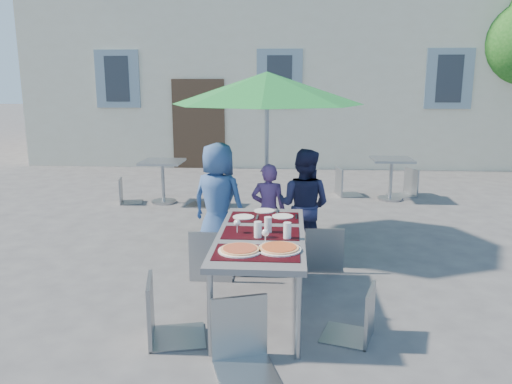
# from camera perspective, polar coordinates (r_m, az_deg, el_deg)

# --- Properties ---
(ground) EXTENTS (90.00, 90.00, 0.00)m
(ground) POSITION_cam_1_polar(r_m,az_deg,el_deg) (5.31, 0.41, -11.03)
(ground) COLOR #424245
(ground) RESTS_ON ground
(dining_table) EXTENTS (0.80, 1.85, 0.76)m
(dining_table) POSITION_cam_1_polar(r_m,az_deg,el_deg) (4.64, 0.57, -5.38)
(dining_table) COLOR #45454A
(dining_table) RESTS_ON ground
(pizza_near_left) EXTENTS (0.36, 0.36, 0.03)m
(pizza_near_left) POSITION_cam_1_polar(r_m,az_deg,el_deg) (4.13, -1.85, -6.59)
(pizza_near_left) COLOR white
(pizza_near_left) RESTS_ON dining_table
(pizza_near_right) EXTENTS (0.37, 0.37, 0.03)m
(pizza_near_right) POSITION_cam_1_polar(r_m,az_deg,el_deg) (4.16, 2.65, -6.44)
(pizza_near_right) COLOR white
(pizza_near_right) RESTS_ON dining_table
(glassware) EXTENTS (0.53, 0.40, 0.15)m
(glassware) POSITION_cam_1_polar(r_m,az_deg,el_deg) (4.50, 1.26, -4.18)
(glassware) COLOR silver
(glassware) RESTS_ON dining_table
(place_settings) EXTENTS (0.66, 0.49, 0.01)m
(place_settings) POSITION_cam_1_polar(r_m,az_deg,el_deg) (5.22, 0.91, -2.59)
(place_settings) COLOR white
(place_settings) RESTS_ON dining_table
(child_0) EXTENTS (0.81, 0.68, 1.42)m
(child_0) POSITION_cam_1_polar(r_m,az_deg,el_deg) (6.02, -4.35, -1.08)
(child_0) COLOR #304F86
(child_0) RESTS_ON ground
(child_1) EXTENTS (0.43, 0.30, 1.16)m
(child_1) POSITION_cam_1_polar(r_m,az_deg,el_deg) (6.10, 1.43, -2.14)
(child_1) COLOR #5E3975
(child_1) RESTS_ON ground
(child_2) EXTENTS (0.75, 0.59, 1.36)m
(child_2) POSITION_cam_1_polar(r_m,az_deg,el_deg) (5.95, 5.47, -1.56)
(child_2) COLOR #1B1E3D
(child_2) RESTS_ON ground
(chair_0) EXTENTS (0.47, 0.47, 1.06)m
(chair_0) POSITION_cam_1_polar(r_m,az_deg,el_deg) (5.42, -5.10, -3.58)
(chair_0) COLOR #92979D
(chair_0) RESTS_ON ground
(chair_1) EXTENTS (0.44, 0.44, 0.87)m
(chair_1) POSITION_cam_1_polar(r_m,az_deg,el_deg) (5.56, -0.57, -4.38)
(chair_1) COLOR gray
(chair_1) RESTS_ON ground
(chair_2) EXTENTS (0.45, 0.46, 0.99)m
(chair_2) POSITION_cam_1_polar(r_m,az_deg,el_deg) (5.70, 7.81, -3.31)
(chair_2) COLOR gray
(chair_2) RESTS_ON ground
(chair_3) EXTENTS (0.55, 0.54, 1.02)m
(chair_3) POSITION_cam_1_polar(r_m,az_deg,el_deg) (4.19, -10.70, -8.90)
(chair_3) COLOR gray
(chair_3) RESTS_ON ground
(chair_4) EXTENTS (0.50, 0.49, 0.89)m
(chair_4) POSITION_cam_1_polar(r_m,az_deg,el_deg) (4.25, 11.78, -9.92)
(chair_4) COLOR gray
(chair_4) RESTS_ON ground
(chair_5) EXTENTS (0.55, 0.56, 0.99)m
(chair_5) POSITION_cam_1_polar(r_m,az_deg,el_deg) (3.76, -1.59, -11.63)
(chair_5) COLOR #91999D
(chair_5) RESTS_ON ground
(patio_umbrella) EXTENTS (2.48, 2.48, 2.25)m
(patio_umbrella) POSITION_cam_1_polar(r_m,az_deg,el_deg) (6.48, 1.26, 11.61)
(patio_umbrella) COLOR #9D9FA4
(patio_umbrella) RESTS_ON ground
(cafe_table_0) EXTENTS (0.71, 0.71, 0.76)m
(cafe_table_0) POSITION_cam_1_polar(r_m,az_deg,el_deg) (9.01, -10.61, 2.06)
(cafe_table_0) COLOR #9D9FA4
(cafe_table_0) RESTS_ON ground
(bg_chair_l_0) EXTENTS (0.45, 0.45, 0.84)m
(bg_chair_l_0) POSITION_cam_1_polar(r_m,az_deg,el_deg) (9.16, -14.71, 1.75)
(bg_chair_l_0) COLOR gray
(bg_chair_l_0) RESTS_ON ground
(bg_chair_r_0) EXTENTS (0.56, 0.56, 1.05)m
(bg_chair_r_0) POSITION_cam_1_polar(r_m,az_deg,el_deg) (8.66, -5.59, 2.43)
(bg_chair_r_0) COLOR gray
(bg_chair_r_0) RESTS_ON ground
(cafe_table_1) EXTENTS (0.72, 0.72, 0.77)m
(cafe_table_1) POSITION_cam_1_polar(r_m,az_deg,el_deg) (9.41, 15.20, 2.30)
(cafe_table_1) COLOR #9D9FA4
(cafe_table_1) RESTS_ON ground
(bg_chair_l_1) EXTENTS (0.52, 0.52, 1.00)m
(bg_chair_l_1) POSITION_cam_1_polar(r_m,az_deg,el_deg) (9.60, 10.13, 3.06)
(bg_chair_l_1) COLOR #92979D
(bg_chair_l_1) RESTS_ON ground
(bg_chair_r_1) EXTENTS (0.57, 0.57, 0.98)m
(bg_chair_r_1) POSITION_cam_1_polar(r_m,az_deg,el_deg) (9.85, 16.94, 2.88)
(bg_chair_r_1) COLOR #90969B
(bg_chair_r_1) RESTS_ON ground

